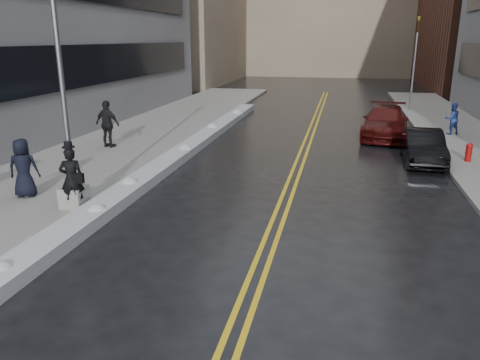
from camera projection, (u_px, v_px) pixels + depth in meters
The scene contains 14 objects.
ground at pixel (157, 252), 10.95m from camera, with size 160.00×160.00×0.00m, color black.
sidewalk_west at pixel (122, 145), 21.45m from camera, with size 5.50×50.00×0.15m, color gray.
lane_line_left at pixel (298, 156), 19.82m from camera, with size 0.12×50.00×0.01m, color gold.
lane_line_right at pixel (305, 156), 19.76m from camera, with size 0.12×50.00×0.01m, color gold.
snow_ridge at pixel (175, 158), 18.88m from camera, with size 0.90×30.00×0.34m, color silver.
lamppost at pixel (66, 125), 12.75m from camera, with size 0.65×0.65×7.62m.
fire_hydrant at pixel (469, 151), 18.30m from camera, with size 0.26×0.26×0.73m.
traffic_signal at pixel (415, 60), 30.66m from camera, with size 0.16×0.20×6.00m.
pedestrian_fedora at pixel (72, 179), 13.00m from camera, with size 0.65×0.43×1.79m, color black.
pedestrian_c at pixel (23, 168), 14.08m from camera, with size 0.88×0.57×1.80m, color black.
pedestrian_d at pixel (108, 124), 20.51m from camera, with size 1.21×0.50×2.07m, color black.
pedestrian_east at pixel (452, 119), 23.37m from camera, with size 0.76×0.60×1.57m, color navy.
car_black at pixel (423, 147), 18.53m from camera, with size 1.41×4.03×1.33m, color black.
car_maroon at pixel (385, 122), 23.35m from camera, with size 2.15×5.30×1.54m, color #400B0A.
Camera 1 is at (4.03, -9.34, 4.80)m, focal length 35.00 mm.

